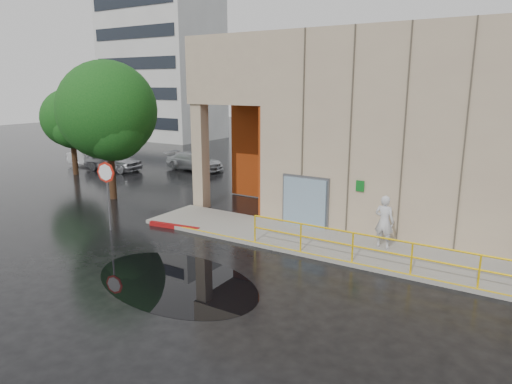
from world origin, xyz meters
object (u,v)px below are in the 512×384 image
(car_a, at_px, (113,160))
(car_c, at_px, (195,161))
(car_b, at_px, (94,157))
(tree_near, at_px, (109,114))
(red_curb, at_px, (174,226))
(tree_far, at_px, (71,121))
(person, at_px, (384,222))
(stop_sign, at_px, (107,181))

(car_a, distance_m, car_c, 5.67)
(car_b, xyz_separation_m, tree_near, (9.15, -6.16, 3.75))
(car_c, bearing_deg, car_a, 122.01)
(red_curb, bearing_deg, tree_far, 158.23)
(car_b, xyz_separation_m, tree_far, (1.77, -2.95, 2.94))
(person, distance_m, tree_near, 14.65)
(stop_sign, xyz_separation_m, red_curb, (2.11, 1.56, -1.98))
(car_b, height_order, tree_far, tree_far)
(tree_near, bearing_deg, tree_far, 156.51)
(car_a, height_order, tree_far, tree_far)
(person, relative_size, red_curb, 0.80)
(tree_near, relative_size, tree_far, 1.26)
(red_curb, relative_size, tree_near, 0.34)
(car_b, relative_size, tree_near, 0.56)
(stop_sign, bearing_deg, red_curb, 50.42)
(car_b, bearing_deg, stop_sign, -136.03)
(stop_sign, xyz_separation_m, car_c, (-5.77, 12.53, -1.44))
(person, height_order, red_curb, person)
(car_c, xyz_separation_m, tree_far, (-5.58, -5.59, 2.97))
(car_a, relative_size, tree_far, 0.76)
(car_a, bearing_deg, stop_sign, -136.37)
(car_a, bearing_deg, car_b, 73.56)
(car_b, bearing_deg, tree_far, -158.04)
(car_c, bearing_deg, red_curb, -146.67)
(car_c, distance_m, tree_far, 8.44)
(tree_near, xyz_separation_m, tree_far, (-7.38, 3.21, -0.81))
(stop_sign, distance_m, red_curb, 3.28)
(car_a, relative_size, car_b, 1.08)
(stop_sign, relative_size, red_curb, 1.20)
(red_curb, bearing_deg, car_a, 148.28)
(person, distance_m, tree_far, 22.07)
(stop_sign, xyz_separation_m, tree_far, (-11.35, 6.94, 1.53))
(car_a, xyz_separation_m, car_c, (4.68, 3.20, -0.11))
(red_curb, height_order, tree_near, tree_near)
(stop_sign, bearing_deg, tree_near, 150.57)
(red_curb, bearing_deg, stop_sign, -143.38)
(tree_near, bearing_deg, red_curb, -19.62)
(car_c, relative_size, tree_near, 0.61)
(car_a, distance_m, tree_far, 3.84)
(car_b, bearing_deg, person, -114.22)
(car_c, height_order, tree_near, tree_near)
(tree_near, bearing_deg, stop_sign, -43.24)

